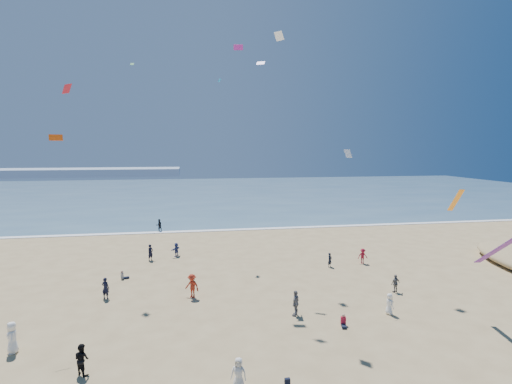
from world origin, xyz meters
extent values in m
cube|color=#476B84|center=(0.00, 95.00, 0.03)|extent=(220.00, 100.00, 0.06)
cube|color=white|center=(0.00, 45.00, 0.04)|extent=(220.00, 1.20, 0.08)
cube|color=#7A8EA8|center=(-60.00, 170.00, 1.60)|extent=(110.00, 20.00, 3.20)
imported|color=white|center=(-12.01, 11.79, 0.95)|extent=(0.88, 1.08, 1.90)
imported|color=black|center=(12.59, 24.95, 0.73)|extent=(0.64, 0.59, 1.46)
imported|color=slate|center=(15.52, 17.16, 0.77)|extent=(0.97, 0.63, 1.53)
imported|color=black|center=(-8.27, 19.83, 0.88)|extent=(0.75, 0.64, 1.75)
imported|color=black|center=(-5.67, 30.47, 0.89)|extent=(0.76, 0.76, 1.78)
imported|color=navy|center=(-2.97, 31.73, 0.77)|extent=(1.20, 1.43, 1.54)
imported|color=silver|center=(0.75, 5.95, 0.82)|extent=(0.93, 0.76, 1.64)
imported|color=black|center=(-7.37, 8.68, 0.85)|extent=(1.05, 1.02, 1.71)
imported|color=#A22817|center=(-1.39, 18.90, 0.97)|extent=(1.44, 1.33, 1.94)
imported|color=maroon|center=(16.45, 25.57, 0.80)|extent=(1.07, 0.66, 1.60)
imported|color=gray|center=(5.97, 14.04, 0.94)|extent=(0.99, 1.17, 1.88)
imported|color=black|center=(-5.79, 45.97, 0.90)|extent=(1.08, 0.99, 1.80)
imported|color=white|center=(12.80, 13.11, 0.78)|extent=(0.61, 0.83, 1.56)
cube|color=black|center=(3.27, 5.87, 0.17)|extent=(0.28, 0.18, 0.34)
cube|color=#1F99E2|center=(2.20, 33.28, 19.72)|extent=(0.43, 0.72, 0.38)
cube|color=red|center=(-8.68, 13.34, 15.68)|extent=(0.70, 0.68, 0.58)
cube|color=white|center=(11.39, 18.09, 11.66)|extent=(0.66, 0.50, 0.66)
cube|color=#57269C|center=(5.25, 24.22, 19.88)|extent=(0.86, 0.69, 0.35)
cube|color=white|center=(5.44, 17.62, 20.53)|extent=(0.75, 0.78, 0.59)
cube|color=#FF530C|center=(-10.22, 15.91, 12.81)|extent=(0.87, 0.51, 0.42)
cube|color=green|center=(-8.33, 41.86, 22.86)|extent=(0.50, 0.35, 0.31)
cube|color=#901E93|center=(3.03, 23.09, 20.92)|extent=(0.87, 0.41, 0.44)
cube|color=#64228A|center=(13.50, 4.17, 7.08)|extent=(0.35, 3.14, 2.21)
cube|color=orange|center=(17.34, 12.61, 8.37)|extent=(0.35, 2.64, 1.87)
camera|label=1|loc=(-1.61, -12.86, 12.12)|focal=28.00mm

